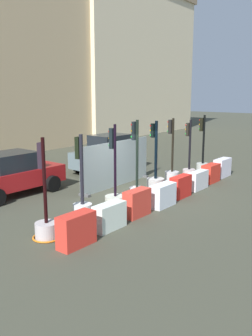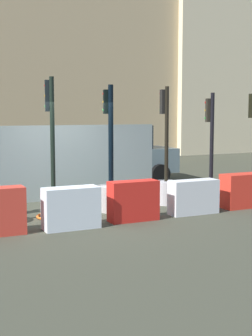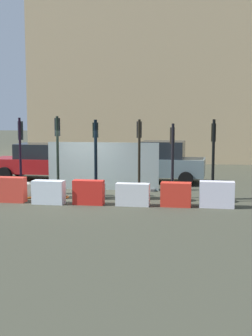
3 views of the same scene
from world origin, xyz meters
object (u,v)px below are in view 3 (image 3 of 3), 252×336
at_px(construction_barrier_7, 217,194).
at_px(traffic_light_5, 139,184).
at_px(traffic_light_3, 58,183).
at_px(car_red_compact, 38,162).
at_px(construction_barrier_3, 49,192).
at_px(construction_barrier_5, 133,195).
at_px(traffic_light_6, 172,188).
at_px(construction_barrier_4, 89,192).
at_px(traffic_light_4, 96,184).
at_px(construction_barrier_6, 176,194).
at_px(traffic_light_7, 213,185).
at_px(construction_barrier_2, 11,190).
at_px(traffic_light_2, 21,187).
at_px(car_grey_saloon, 161,163).

bearing_deg(construction_barrier_7, traffic_light_5, 156.03).
height_order(traffic_light_3, car_red_compact, traffic_light_3).
xyz_separation_m(construction_barrier_3, construction_barrier_5, (2.94, 0.06, -0.03)).
xyz_separation_m(traffic_light_6, construction_barrier_4, (-2.84, -1.10, -0.03)).
relative_size(construction_barrier_5, car_red_compact, 0.27).
xyz_separation_m(traffic_light_4, construction_barrier_6, (2.97, -1.09, -0.14)).
relative_size(traffic_light_6, car_red_compact, 0.65).
distance_m(construction_barrier_4, construction_barrier_5, 1.53).
bearing_deg(construction_barrier_7, traffic_light_3, 169.99).
relative_size(traffic_light_3, traffic_light_6, 1.09).
distance_m(traffic_light_6, traffic_light_7, 1.43).
bearing_deg(construction_barrier_2, construction_barrier_7, -0.00).
relative_size(traffic_light_2, construction_barrier_6, 2.88).
relative_size(construction_barrier_4, construction_barrier_6, 1.04).
height_order(traffic_light_6, construction_barrier_2, traffic_light_6).
bearing_deg(construction_barrier_3, car_red_compact, 111.64).
distance_m(traffic_light_2, construction_barrier_5, 4.44).
bearing_deg(construction_barrier_6, car_grey_saloon, 98.94).
xyz_separation_m(construction_barrier_3, car_red_compact, (-2.23, 5.61, 0.42)).
bearing_deg(construction_barrier_4, construction_barrier_7, 1.20).
bearing_deg(construction_barrier_2, car_grey_saloon, 46.48).
bearing_deg(traffic_light_2, traffic_light_7, 0.51).
bearing_deg(traffic_light_3, construction_barrier_6, -13.12).
xyz_separation_m(traffic_light_7, construction_barrier_6, (-1.27, -1.00, -0.18)).
relative_size(traffic_light_7, construction_barrier_3, 2.63).
bearing_deg(traffic_light_7, traffic_light_3, 179.82).
bearing_deg(car_grey_saloon, traffic_light_6, -81.03).
bearing_deg(construction_barrier_7, traffic_light_4, 166.01).
xyz_separation_m(traffic_light_4, traffic_light_5, (1.59, 0.14, 0.02)).
xyz_separation_m(construction_barrier_6, construction_barrier_7, (1.36, 0.01, 0.03)).
distance_m(traffic_light_7, construction_barrier_4, 4.40).
xyz_separation_m(construction_barrier_2, car_red_compact, (-0.81, 5.47, 0.38)).
height_order(traffic_light_3, traffic_light_5, traffic_light_3).
xyz_separation_m(traffic_light_5, car_grey_saloon, (0.55, 4.04, 0.33)).
bearing_deg(traffic_light_5, traffic_light_2, -176.30).
relative_size(construction_barrier_2, construction_barrier_4, 0.98).
height_order(traffic_light_6, construction_barrier_7, traffic_light_6).
bearing_deg(traffic_light_7, construction_barrier_3, -168.63).
bearing_deg(construction_barrier_6, construction_barrier_5, -176.84).
distance_m(construction_barrier_3, construction_barrier_6, 4.40).
bearing_deg(construction_barrier_2, traffic_light_7, 8.00).
bearing_deg(traffic_light_3, traffic_light_5, 3.90).
xyz_separation_m(traffic_light_4, construction_barrier_4, (-0.03, -1.17, -0.12)).
bearing_deg(traffic_light_6, traffic_light_2, -179.26).
bearing_deg(car_red_compact, traffic_light_4, -50.15).
relative_size(traffic_light_4, construction_barrier_3, 2.61).
xyz_separation_m(traffic_light_3, traffic_light_5, (3.00, 0.20, 0.00)).
bearing_deg(construction_barrier_6, traffic_light_7, 38.36).
relative_size(traffic_light_5, construction_barrier_4, 2.71).
relative_size(construction_barrier_5, construction_barrier_7, 0.99).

